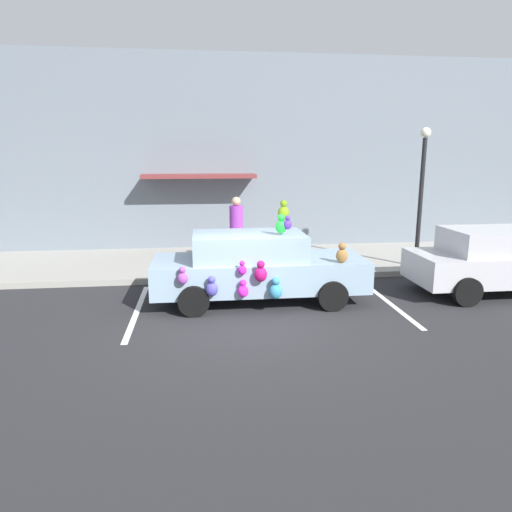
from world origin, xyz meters
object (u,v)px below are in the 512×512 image
(plush_covered_car, at_px, (257,267))
(pedestrian_near_shopfront, at_px, (236,233))
(teddy_bear_on_sidewalk, at_px, (278,255))
(street_lamp_post, at_px, (422,183))
(parked_sedan_behind, at_px, (498,261))

(plush_covered_car, xyz_separation_m, pedestrian_near_shopfront, (-0.21, 2.99, 0.25))
(teddy_bear_on_sidewalk, xyz_separation_m, pedestrian_near_shopfront, (-1.13, 0.44, 0.57))
(pedestrian_near_shopfront, bearing_deg, plush_covered_car, -85.91)
(street_lamp_post, height_order, pedestrian_near_shopfront, street_lamp_post)
(street_lamp_post, xyz_separation_m, pedestrian_near_shopfront, (-4.98, 0.86, -1.43))
(plush_covered_car, relative_size, teddy_bear_on_sidewalk, 6.67)
(plush_covered_car, xyz_separation_m, teddy_bear_on_sidewalk, (0.92, 2.55, -0.32))
(pedestrian_near_shopfront, bearing_deg, street_lamp_post, -9.79)
(plush_covered_car, bearing_deg, parked_sedan_behind, -0.62)
(parked_sedan_behind, distance_m, teddy_bear_on_sidewalk, 5.46)
(plush_covered_car, xyz_separation_m, street_lamp_post, (4.77, 2.13, 1.67))
(teddy_bear_on_sidewalk, bearing_deg, parked_sedan_behind, -28.62)
(parked_sedan_behind, bearing_deg, street_lamp_post, 113.01)
(parked_sedan_behind, xyz_separation_m, teddy_bear_on_sidewalk, (-4.78, 2.61, -0.31))
(parked_sedan_behind, relative_size, teddy_bear_on_sidewalk, 5.86)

